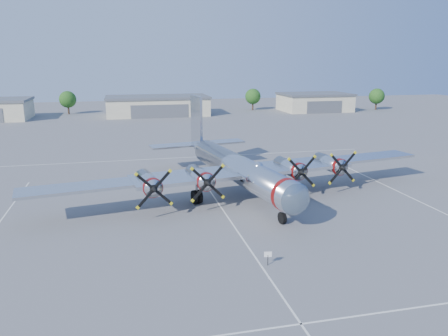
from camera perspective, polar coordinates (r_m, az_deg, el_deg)
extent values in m
plane|color=#5E5E61|center=(47.10, -0.43, -5.09)|extent=(260.00, 260.00, 0.00)
cube|color=silver|center=(42.53, 1.06, -7.23)|extent=(0.15, 40.00, 0.01)
cube|color=silver|center=(52.15, 25.29, -4.56)|extent=(0.15, 40.00, 0.01)
cube|color=silver|center=(28.12, 10.03, -19.43)|extent=(60.00, 0.15, 0.01)
cube|color=silver|center=(70.82, -4.86, 1.39)|extent=(60.00, 0.15, 0.01)
cube|color=#BBB094|center=(126.48, -8.67, 7.94)|extent=(28.00, 14.00, 4.80)
cube|color=slate|center=(126.23, -8.71, 9.15)|extent=(28.60, 14.60, 0.60)
cube|color=slate|center=(119.56, -8.38, 7.31)|extent=(15.40, 0.20, 3.60)
cube|color=#BBB094|center=(138.69, 11.72, 8.33)|extent=(20.00, 14.00, 4.80)
cube|color=slate|center=(138.46, 11.78, 9.44)|extent=(20.60, 14.60, 0.60)
cube|color=slate|center=(132.40, 12.98, 7.74)|extent=(11.00, 0.20, 3.60)
cylinder|color=#382619|center=(135.04, -19.64, 7.24)|extent=(0.50, 0.50, 2.80)
sphere|color=#174C15|center=(134.77, -19.74, 8.43)|extent=(4.80, 4.80, 4.80)
cylinder|color=#382619|center=(138.02, 3.78, 8.14)|extent=(0.50, 0.50, 2.80)
sphere|color=#174C15|center=(137.76, 3.79, 9.32)|extent=(4.80, 4.80, 4.80)
cylinder|color=#382619|center=(146.53, 19.23, 7.74)|extent=(0.50, 0.50, 2.80)
sphere|color=#174C15|center=(146.29, 19.32, 8.84)|extent=(4.80, 4.80, 4.80)
cylinder|color=black|center=(34.39, 5.74, -11.88)|extent=(0.06, 0.06, 0.86)
cube|color=white|center=(34.18, 5.76, -11.15)|extent=(0.59, 0.14, 0.43)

